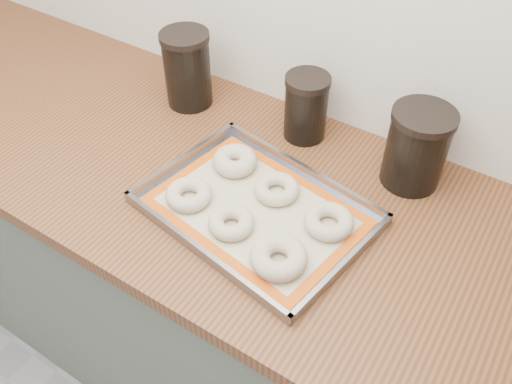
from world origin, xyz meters
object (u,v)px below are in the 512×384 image
Objects in this scene: bagel_front_mid at (231,223)px; canister_right at (417,148)px; bagel_front_left at (189,195)px; bagel_back_left at (235,161)px; bagel_back_right at (329,221)px; canister_left at (187,69)px; baking_tray at (256,210)px; bagel_back_mid at (277,189)px; canister_mid at (306,107)px; bagel_front_right at (279,257)px.

canister_right is (0.25, 0.34, 0.07)m from bagel_front_mid.
bagel_back_left is at bearing 80.24° from bagel_front_left.
bagel_front_left is at bearing -139.06° from canister_right.
canister_left is at bearing 158.36° from bagel_back_right.
canister_right is at bearing 40.94° from bagel_front_left.
bagel_back_mid reaches higher than baking_tray.
baking_tray is at bearing -81.41° from canister_mid.
bagel_front_mid is 0.19m from bagel_back_left.
bagel_front_left is 0.14m from bagel_back_left.
bagel_back_left is at bearing 169.28° from bagel_back_mid.
bagel_back_right is 0.32m from canister_mid.
bagel_front_left and bagel_front_mid have the same top height.
bagel_front_mid is at bearing -58.16° from bagel_back_left.
bagel_front_right is 1.14× the size of bagel_back_mid.
bagel_front_mid is 0.43m from canister_right.
baking_tray is 0.45m from canister_left.
canister_left is (-0.37, 0.18, 0.08)m from bagel_back_mid.
canister_mid reaches higher than bagel_front_mid.
canister_mid is (0.07, 0.20, 0.06)m from bagel_back_left.
canister_left is 1.20× the size of canister_mid.
canister_right reaches higher than bagel_front_left.
bagel_back_left is (-0.11, 0.09, 0.02)m from baking_tray.
canister_left reaches higher than bagel_back_left.
bagel_back_mid is 0.14m from bagel_back_right.
bagel_back_right is (0.16, 0.11, 0.00)m from bagel_front_mid.
baking_tray is 5.22× the size of bagel_back_mid.
bagel_back_right reaches higher than bagel_back_mid.
bagel_back_left is 0.40m from canister_right.
bagel_front_right reaches higher than baking_tray.
canister_left is 0.60m from canister_right.
canister_mid reaches higher than bagel_front_right.
canister_left is at bearing -177.45° from canister_right.
bagel_back_left is 0.99× the size of bagel_back_right.
bagel_front_mid is at bearing -85.65° from canister_mid.
bagel_back_mid is 0.96× the size of bagel_back_right.
bagel_back_right reaches higher than baking_tray.
bagel_back_right is at bearing -21.64° from canister_left.
bagel_front_right is (0.13, -0.03, 0.00)m from bagel_front_mid.
baking_tray is 5.04× the size of bagel_back_left.
bagel_front_right reaches higher than bagel_back_mid.
canister_right is at bearing 49.33° from baking_tray.
bagel_front_right is at bearing -67.76° from canister_mid.
bagel_back_left reaches higher than bagel_front_right.
canister_right reaches higher than bagel_back_left.
bagel_front_right is 0.41m from canister_mid.
bagel_front_mid is 0.94× the size of bagel_back_left.
bagel_front_mid is at bearing -42.04° from canister_left.
bagel_front_right is 0.39m from canister_right.
baking_tray is at bearing -164.38° from bagel_back_right.
bagel_back_left is 0.13m from bagel_back_mid.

